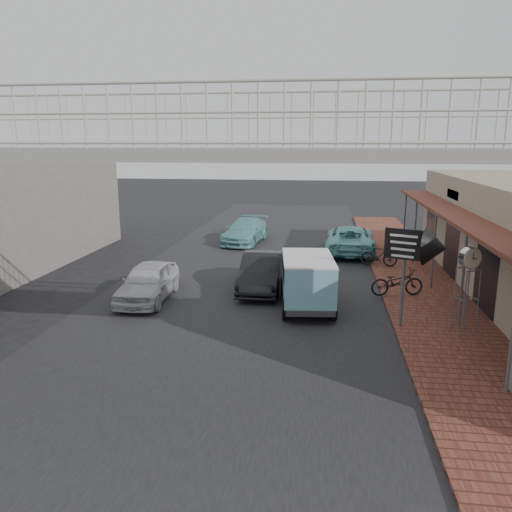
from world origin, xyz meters
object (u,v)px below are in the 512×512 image
(angkot_curb, at_px, (350,239))
(arrow_sign, at_px, (432,248))
(dark_sedan, at_px, (262,272))
(motorcycle_far, at_px, (379,255))
(motorcycle_near, at_px, (397,282))
(white_hatchback, at_px, (148,282))
(street_clock, at_px, (470,262))
(angkot_far, at_px, (245,231))
(angkot_van, at_px, (307,275))

(angkot_curb, relative_size, arrow_sign, 1.66)
(angkot_curb, bearing_deg, arrow_sign, 101.46)
(dark_sedan, height_order, motorcycle_far, dark_sedan)
(angkot_curb, height_order, motorcycle_near, angkot_curb)
(white_hatchback, distance_m, street_clock, 10.27)
(angkot_far, bearing_deg, dark_sedan, -70.08)
(white_hatchback, height_order, motorcycle_near, white_hatchback)
(white_hatchback, relative_size, street_clock, 1.53)
(dark_sedan, xyz_separation_m, angkot_curb, (3.53, 6.81, 0.01))
(white_hatchback, height_order, angkot_van, angkot_van)
(motorcycle_near, distance_m, street_clock, 3.98)
(white_hatchback, height_order, dark_sedan, dark_sedan)
(white_hatchback, xyz_separation_m, street_clock, (9.94, -2.06, 1.51))
(street_clock, relative_size, arrow_sign, 0.83)
(dark_sedan, xyz_separation_m, angkot_far, (-2.01, 8.73, -0.03))
(angkot_far, relative_size, motorcycle_near, 2.38)
(dark_sedan, bearing_deg, motorcycle_far, 38.73)
(street_clock, bearing_deg, motorcycle_near, 88.36)
(angkot_van, relative_size, arrow_sign, 1.26)
(angkot_van, height_order, arrow_sign, arrow_sign)
(dark_sedan, xyz_separation_m, motorcycle_near, (4.82, -0.43, -0.08))
(angkot_far, relative_size, angkot_van, 1.18)
(angkot_far, xyz_separation_m, street_clock, (8.21, -12.55, 1.51))
(white_hatchback, xyz_separation_m, angkot_van, (5.48, -0.13, 0.47))
(dark_sedan, xyz_separation_m, arrow_sign, (5.19, -3.76, 1.83))
(arrow_sign, bearing_deg, angkot_curb, 121.83)
(arrow_sign, bearing_deg, motorcycle_near, 119.24)
(angkot_curb, bearing_deg, motorcycle_far, 112.96)
(white_hatchback, relative_size, motorcycle_near, 2.05)
(dark_sedan, xyz_separation_m, motorcycle_far, (4.63, 3.86, -0.10))
(angkot_far, xyz_separation_m, motorcycle_far, (6.64, -4.87, -0.07))
(angkot_far, distance_m, street_clock, 15.08)
(street_clock, bearing_deg, angkot_van, 132.85)
(angkot_curb, bearing_deg, motorcycle_near, 102.64)
(arrow_sign, bearing_deg, white_hatchback, -169.67)
(motorcycle_near, relative_size, motorcycle_far, 1.19)
(white_hatchback, distance_m, angkot_van, 5.50)
(white_hatchback, xyz_separation_m, motorcycle_near, (8.57, 1.33, -0.06))
(white_hatchback, distance_m, dark_sedan, 4.14)
(motorcycle_near, distance_m, arrow_sign, 3.85)
(angkot_van, height_order, motorcycle_near, angkot_van)
(motorcycle_near, bearing_deg, arrow_sign, 172.96)
(angkot_far, height_order, angkot_van, angkot_van)
(white_hatchback, height_order, arrow_sign, arrow_sign)
(street_clock, height_order, arrow_sign, arrow_sign)
(angkot_far, bearing_deg, motorcycle_far, -29.32)
(street_clock, bearing_deg, white_hatchback, 144.58)
(white_hatchback, xyz_separation_m, angkot_curb, (7.28, 8.58, 0.04))
(white_hatchback, xyz_separation_m, dark_sedan, (3.75, 1.77, 0.03))
(motorcycle_far, bearing_deg, street_clock, -160.32)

